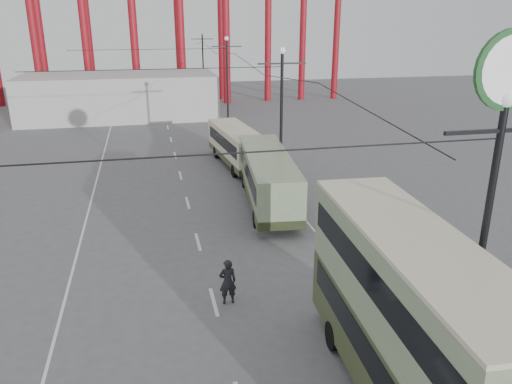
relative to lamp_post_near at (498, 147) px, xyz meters
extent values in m
plane|color=#545457|center=(-5.60, 3.00, -7.86)|extent=(160.00, 160.00, 0.00)
cube|color=silver|center=(-6.60, 22.00, -7.86)|extent=(0.15, 82.00, 0.01)
cube|color=silver|center=(-0.20, 23.00, -7.86)|extent=(0.12, 120.00, 0.01)
cube|color=silver|center=(-12.60, 23.00, -7.86)|extent=(0.12, 120.00, 0.01)
cylinder|color=black|center=(0.00, 0.00, -3.36)|extent=(0.20, 0.20, 9.00)
cube|color=black|center=(0.00, 0.00, 0.44)|extent=(3.20, 0.10, 0.10)
sphere|color=white|center=(0.00, 0.00, 1.24)|extent=(0.44, 0.44, 0.44)
cylinder|color=#1B5022|center=(0.00, 0.00, 1.94)|extent=(2.00, 0.12, 2.00)
cylinder|color=white|center=(0.00, 0.00, 1.94)|extent=(1.70, 0.16, 1.70)
cylinder|color=black|center=(0.00, 21.00, -3.36)|extent=(0.20, 0.20, 9.00)
cylinder|color=black|center=(0.00, 21.00, -7.61)|extent=(0.44, 0.44, 0.50)
cube|color=black|center=(0.00, 21.00, 0.44)|extent=(3.20, 0.10, 0.10)
sphere|color=white|center=(0.00, 21.00, 1.24)|extent=(0.44, 0.44, 0.44)
cylinder|color=black|center=(0.00, 43.00, -3.36)|extent=(0.20, 0.20, 9.00)
cylinder|color=black|center=(0.00, 43.00, -7.61)|extent=(0.44, 0.44, 0.50)
cube|color=black|center=(0.00, 43.00, 0.44)|extent=(3.20, 0.10, 0.10)
sphere|color=white|center=(0.00, 43.00, 1.24)|extent=(0.44, 0.44, 0.44)
cylinder|color=black|center=(0.00, 65.00, -3.36)|extent=(0.20, 0.20, 9.00)
cylinder|color=black|center=(0.00, 65.00, -7.61)|extent=(0.44, 0.44, 0.50)
cube|color=black|center=(0.00, 65.00, 0.44)|extent=(3.20, 0.10, 0.10)
sphere|color=white|center=(0.00, 65.00, 1.24)|extent=(0.44, 0.44, 0.44)
cylinder|color=maroon|center=(13.40, 59.00, 3.14)|extent=(0.90, 0.90, 22.00)
cylinder|color=maroon|center=(18.40, 59.00, -0.86)|extent=(0.90, 0.90, 14.00)
cube|color=#AEAEA8|center=(-11.60, 50.00, -5.36)|extent=(22.00, 10.00, 5.00)
cube|color=#354223|center=(-1.94, 0.13, -6.17)|extent=(3.14, 10.39, 2.26)
cube|color=black|center=(-1.94, 0.13, -5.71)|extent=(3.06, 8.35, 0.92)
cube|color=gray|center=(-1.94, 0.13, -4.88)|extent=(3.16, 10.39, 0.31)
cube|color=gray|center=(-1.94, 0.13, -3.60)|extent=(3.14, 10.39, 2.26)
cube|color=black|center=(-1.94, 0.13, -3.50)|extent=(3.14, 9.78, 0.87)
cube|color=beige|center=(-1.94, 0.13, -2.41)|extent=(3.16, 10.39, 0.12)
cylinder|color=black|center=(-2.94, 3.07, -7.35)|extent=(0.34, 1.04, 1.03)
cylinder|color=black|center=(-0.63, 2.94, -7.35)|extent=(0.34, 1.04, 1.03)
cube|color=gray|center=(-1.69, 17.79, -6.08)|extent=(3.73, 11.43, 2.45)
cube|color=black|center=(-1.69, 17.79, -5.67)|extent=(3.64, 10.22, 0.97)
cube|color=#354223|center=(-1.69, 17.79, -7.05)|extent=(3.76, 11.43, 0.51)
cube|color=gray|center=(-1.69, 17.79, -4.77)|extent=(3.75, 11.43, 0.16)
cylinder|color=black|center=(-2.50, 21.06, -7.35)|extent=(0.39, 1.04, 1.02)
cylinder|color=black|center=(-0.21, 20.81, -7.35)|extent=(0.39, 1.04, 1.02)
cylinder|color=black|center=(-3.22, 14.36, -7.35)|extent=(0.39, 1.04, 1.02)
cylinder|color=black|center=(-0.92, 14.12, -7.35)|extent=(0.39, 1.04, 1.02)
cube|color=beige|center=(-1.98, 26.82, -6.21)|extent=(3.25, 9.60, 2.26)
cube|color=black|center=(-1.98, 26.82, -5.84)|extent=(3.18, 8.48, 0.89)
cube|color=#354223|center=(-1.98, 26.82, -7.11)|extent=(3.28, 9.61, 0.47)
cube|color=beige|center=(-1.98, 26.82, -5.01)|extent=(3.27, 9.61, 0.15)
cylinder|color=black|center=(-3.27, 29.16, -7.39)|extent=(0.35, 0.96, 0.94)
cylinder|color=black|center=(-1.15, 29.37, -7.39)|extent=(0.35, 0.96, 0.94)
cylinder|color=black|center=(-2.77, 23.91, -7.39)|extent=(0.35, 0.96, 0.94)
cylinder|color=black|center=(-0.65, 24.11, -7.39)|extent=(0.35, 0.96, 0.94)
imported|color=black|center=(-6.04, 6.81, -6.89)|extent=(0.73, 0.50, 1.95)
camera|label=1|loc=(-8.77, -10.81, 3.10)|focal=35.00mm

